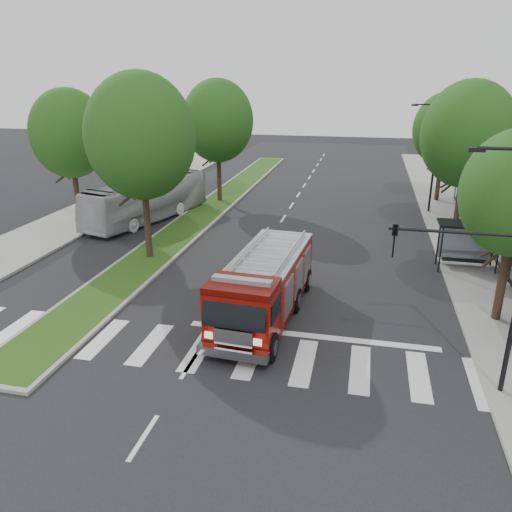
# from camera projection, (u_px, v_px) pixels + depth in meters

# --- Properties ---
(ground) EXTENTS (140.00, 140.00, 0.00)m
(ground) POSITION_uv_depth(u_px,v_px,m) (222.00, 315.00, 21.70)
(ground) COLOR black
(ground) RESTS_ON ground
(sidewalk_right) EXTENTS (5.00, 80.00, 0.15)m
(sidewalk_right) POSITION_uv_depth(u_px,v_px,m) (483.00, 258.00, 28.29)
(sidewalk_right) COLOR gray
(sidewalk_right) RESTS_ON ground
(sidewalk_left) EXTENTS (5.00, 80.00, 0.15)m
(sidewalk_left) POSITION_uv_depth(u_px,v_px,m) (58.00, 228.00, 33.82)
(sidewalk_left) COLOR gray
(sidewalk_left) RESTS_ON ground
(median) EXTENTS (3.00, 50.00, 0.15)m
(median) POSITION_uv_depth(u_px,v_px,m) (213.00, 207.00, 39.42)
(median) COLOR gray
(median) RESTS_ON ground
(bus_shelter) EXTENTS (3.20, 1.60, 2.61)m
(bus_shelter) POSITION_uv_depth(u_px,v_px,m) (469.00, 233.00, 26.19)
(bus_shelter) COLOR black
(bus_shelter) RESTS_ON ground
(tree_right_mid) EXTENTS (5.60, 5.60, 9.72)m
(tree_right_mid) POSITION_uv_depth(u_px,v_px,m) (468.00, 135.00, 29.98)
(tree_right_mid) COLOR black
(tree_right_mid) RESTS_ON ground
(tree_right_far) EXTENTS (5.00, 5.00, 8.73)m
(tree_right_far) POSITION_uv_depth(u_px,v_px,m) (445.00, 129.00, 39.38)
(tree_right_far) COLOR black
(tree_right_far) RESTS_ON ground
(tree_median_near) EXTENTS (5.80, 5.80, 10.16)m
(tree_median_near) POSITION_uv_depth(u_px,v_px,m) (141.00, 137.00, 26.12)
(tree_median_near) COLOR black
(tree_median_near) RESTS_ON ground
(tree_median_far) EXTENTS (5.60, 5.60, 9.72)m
(tree_median_far) POSITION_uv_depth(u_px,v_px,m) (218.00, 121.00, 39.08)
(tree_median_far) COLOR black
(tree_median_far) RESTS_ON ground
(tree_left_mid) EXTENTS (5.20, 5.20, 9.16)m
(tree_left_mid) POSITION_uv_depth(u_px,v_px,m) (69.00, 134.00, 33.48)
(tree_left_mid) COLOR black
(tree_left_mid) RESTS_ON ground
(streetlight_right_near) EXTENTS (4.08, 0.22, 8.00)m
(streetlight_right_near) POSITION_uv_depth(u_px,v_px,m) (493.00, 258.00, 14.93)
(streetlight_right_near) COLOR black
(streetlight_right_near) RESTS_ON ground
(streetlight_right_far) EXTENTS (2.11, 0.20, 8.00)m
(streetlight_right_far) POSITION_uv_depth(u_px,v_px,m) (433.00, 153.00, 36.41)
(streetlight_right_far) COLOR black
(streetlight_right_far) RESTS_ON ground
(fire_engine) EXTENTS (3.19, 8.82, 3.00)m
(fire_engine) POSITION_uv_depth(u_px,v_px,m) (265.00, 286.00, 21.08)
(fire_engine) COLOR #520804
(fire_engine) RESTS_ON ground
(city_bus) EXTENTS (5.61, 11.34, 3.08)m
(city_bus) POSITION_uv_depth(u_px,v_px,m) (147.00, 199.00, 35.59)
(city_bus) COLOR silver
(city_bus) RESTS_ON ground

